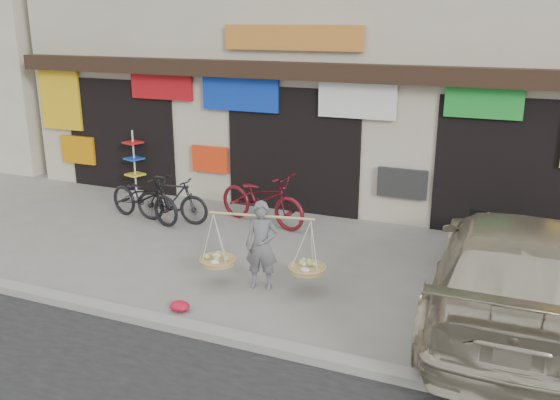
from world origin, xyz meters
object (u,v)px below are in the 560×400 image
at_px(street_vendor, 262,249).
at_px(display_rack, 135,169).
at_px(bike_0, 144,197).
at_px(bike_1, 172,200).
at_px(bike_2, 262,198).
at_px(suv, 517,270).

distance_m(street_vendor, display_rack, 6.12).
bearing_deg(bike_0, street_vendor, -106.11).
height_order(bike_1, display_rack, display_rack).
bearing_deg(bike_2, bike_0, 121.65).
xyz_separation_m(street_vendor, bike_0, (-3.61, 2.01, -0.13)).
relative_size(bike_2, suv, 0.39).
bearing_deg(bike_2, display_rack, 91.55).
xyz_separation_m(street_vendor, suv, (3.67, 0.36, 0.13)).
relative_size(street_vendor, display_rack, 1.26).
height_order(bike_0, bike_1, bike_0).
distance_m(bike_0, bike_2, 2.47).
bearing_deg(bike_2, suv, -102.30).
height_order(suv, display_rack, display_rack).
bearing_deg(suv, street_vendor, 4.90).
height_order(street_vendor, bike_1, street_vendor).
height_order(bike_0, bike_2, bike_2).
height_order(bike_0, display_rack, display_rack).
relative_size(street_vendor, bike_0, 1.01).
bearing_deg(display_rack, bike_1, -36.42).
height_order(bike_0, suv, suv).
bearing_deg(street_vendor, bike_0, 140.29).
distance_m(bike_2, suv, 5.49).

